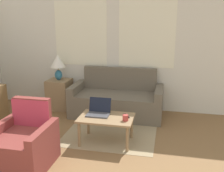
# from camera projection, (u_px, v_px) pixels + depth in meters

# --- Properties ---
(wall_back) EXTENTS (6.42, 0.06, 2.60)m
(wall_back) POSITION_uv_depth(u_px,v_px,m) (117.00, 46.00, 5.31)
(wall_back) COLOR silver
(wall_back) RESTS_ON ground_plane
(rug) EXTENTS (1.48, 1.78, 0.01)m
(rug) POSITION_uv_depth(u_px,v_px,m) (114.00, 127.00, 4.61)
(rug) COLOR #9E8966
(rug) RESTS_ON ground_plane
(couch) EXTENTS (1.76, 0.81, 0.90)m
(couch) POSITION_uv_depth(u_px,v_px,m) (117.00, 101.00, 5.16)
(couch) COLOR #665B4C
(couch) RESTS_ON ground_plane
(armchair) EXTENTS (0.72, 0.74, 0.83)m
(armchair) POSITION_uv_depth(u_px,v_px,m) (24.00, 145.00, 3.40)
(armchair) COLOR brown
(armchair) RESTS_ON ground_plane
(side_table) EXTENTS (0.45, 0.45, 0.62)m
(side_table) POSITION_uv_depth(u_px,v_px,m) (60.00, 94.00, 5.49)
(side_table) COLOR #937551
(side_table) RESTS_ON ground_plane
(table_lamp) EXTENTS (0.31, 0.31, 0.52)m
(table_lamp) POSITION_uv_depth(u_px,v_px,m) (58.00, 63.00, 5.32)
(table_lamp) COLOR teal
(table_lamp) RESTS_ON side_table
(coffee_table) EXTENTS (0.82, 0.55, 0.42)m
(coffee_table) POSITION_uv_depth(u_px,v_px,m) (106.00, 120.00, 3.98)
(coffee_table) COLOR #8E704C
(coffee_table) RESTS_ON ground_plane
(laptop) EXTENTS (0.35, 0.29, 0.24)m
(laptop) POSITION_uv_depth(u_px,v_px,m) (99.00, 111.00, 4.06)
(laptop) COLOR #47474C
(laptop) RESTS_ON coffee_table
(cup_navy) EXTENTS (0.08, 0.08, 0.09)m
(cup_navy) POSITION_uv_depth(u_px,v_px,m) (125.00, 118.00, 3.82)
(cup_navy) COLOR #B23D38
(cup_navy) RESTS_ON coffee_table
(tv_remote) EXTENTS (0.12, 0.15, 0.02)m
(tv_remote) POSITION_uv_depth(u_px,v_px,m) (126.00, 116.00, 3.98)
(tv_remote) COLOR black
(tv_remote) RESTS_ON coffee_table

